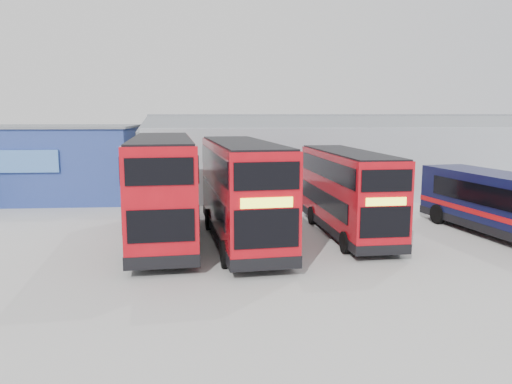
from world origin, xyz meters
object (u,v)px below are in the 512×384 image
object	(u,v)px
maintenance_shed	(348,157)
double_decker_centre	(242,193)
double_decker_right	(347,193)
single_decker_blue	(512,208)
double_decker_left	(163,190)
office_block	(48,162)

from	to	relation	value
maintenance_shed	double_decker_centre	bearing A→B (deg)	-120.50
maintenance_shed	double_decker_right	bearing A→B (deg)	-104.94
double_decker_right	single_decker_blue	world-z (taller)	double_decker_right
double_decker_left	double_decker_right	size ratio (longest dim) A/B	1.18
double_decker_centre	office_block	bearing A→B (deg)	127.75
double_decker_left	double_decker_centre	distance (m)	3.72
office_block	double_decker_centre	world-z (taller)	office_block
office_block	double_decker_right	size ratio (longest dim) A/B	1.24
office_block	double_decker_left	distance (m)	15.73
maintenance_shed	single_decker_blue	xyz separation A→B (m)	(3.68, -16.01, -1.09)
double_decker_centre	single_decker_blue	world-z (taller)	double_decker_centre
double_decker_left	single_decker_blue	xyz separation A→B (m)	(16.40, -1.30, -0.90)
maintenance_shed	double_decker_right	size ratio (longest dim) A/B	3.08
double_decker_centre	single_decker_blue	size ratio (longest dim) A/B	0.98
double_decker_left	double_decker_centre	xyz separation A→B (m)	(3.66, -0.66, -0.09)
double_decker_centre	double_decker_right	world-z (taller)	double_decker_centre
single_decker_blue	double_decker_left	bearing A→B (deg)	-14.63
single_decker_blue	double_decker_centre	bearing A→B (deg)	-12.98
maintenance_shed	single_decker_blue	distance (m)	16.46
double_decker_centre	single_decker_blue	distance (m)	12.78
double_decker_right	double_decker_left	bearing A→B (deg)	179.56
double_decker_right	single_decker_blue	xyz separation A→B (m)	(7.49, -1.73, -0.54)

